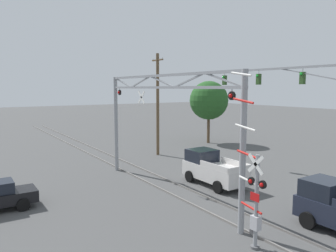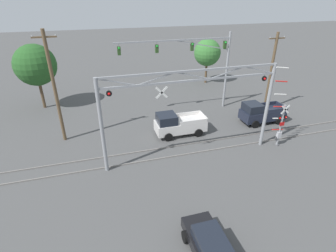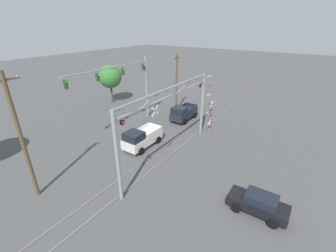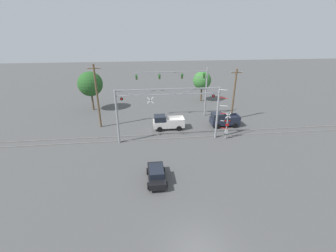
# 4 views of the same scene
# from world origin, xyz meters

# --- Properties ---
(rail_track_near) EXTENTS (80.00, 0.08, 0.10)m
(rail_track_near) POSITION_xyz_m (0.00, 17.08, 0.05)
(rail_track_near) COLOR gray
(rail_track_near) RESTS_ON ground_plane
(rail_track_far) EXTENTS (80.00, 0.08, 0.10)m
(rail_track_far) POSITION_xyz_m (0.00, 18.51, 0.05)
(rail_track_far) COLOR gray
(rail_track_far) RESTS_ON ground_plane
(crossing_gantry) EXTENTS (13.34, 0.29, 7.08)m
(crossing_gantry) POSITION_xyz_m (-0.01, 16.79, 4.74)
(crossing_gantry) COLOR gray
(crossing_gantry) RESTS_ON ground_plane
(crossing_signal_mast) EXTENTS (1.96, 0.35, 6.97)m
(crossing_signal_mast) POSITION_xyz_m (7.69, 16.27, 2.16)
(crossing_signal_mast) COLOR gray
(crossing_signal_mast) RESTS_ON ground_plane
(traffic_signal_span) EXTENTS (11.99, 0.39, 8.21)m
(traffic_signal_span) POSITION_xyz_m (4.28, 25.42, 5.78)
(traffic_signal_span) COLOR gray
(traffic_signal_span) RESTS_ON ground_plane
(pickup_truck_lead) EXTENTS (4.61, 2.15, 2.14)m
(pickup_truck_lead) POSITION_xyz_m (0.23, 20.55, 1.03)
(pickup_truck_lead) COLOR silver
(pickup_truck_lead) RESTS_ON ground_plane
(pickup_truck_following) EXTENTS (4.35, 2.15, 2.14)m
(pickup_truck_following) POSITION_xyz_m (8.96, 20.62, 1.03)
(pickup_truck_following) COLOR #1E2333
(pickup_truck_following) RESTS_ON ground_plane
(sedan_waiting) EXTENTS (1.88, 3.97, 1.51)m
(sedan_waiting) POSITION_xyz_m (-2.23, 8.05, 0.77)
(sedan_waiting) COLOR black
(sedan_waiting) RESTS_ON ground_plane
(utility_pole_left) EXTENTS (1.80, 0.28, 9.42)m
(utility_pole_left) POSITION_xyz_m (-9.78, 22.45, 4.86)
(utility_pole_left) COLOR brown
(utility_pole_left) RESTS_ON ground_plane
(utility_pole_right) EXTENTS (1.80, 0.28, 8.31)m
(utility_pole_right) POSITION_xyz_m (11.28, 23.16, 4.30)
(utility_pole_right) COLOR brown
(utility_pole_right) RESTS_ON ground_plane
(background_tree_beyond_span) EXTENTS (3.67, 3.67, 6.13)m
(background_tree_beyond_span) POSITION_xyz_m (8.93, 34.14, 4.28)
(background_tree_beyond_span) COLOR brown
(background_tree_beyond_span) RESTS_ON ground_plane
(background_tree_far_left_verge) EXTENTS (4.38, 4.38, 7.06)m
(background_tree_far_left_verge) POSITION_xyz_m (-12.40, 30.81, 4.86)
(background_tree_far_left_verge) COLOR brown
(background_tree_far_left_verge) RESTS_ON ground_plane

